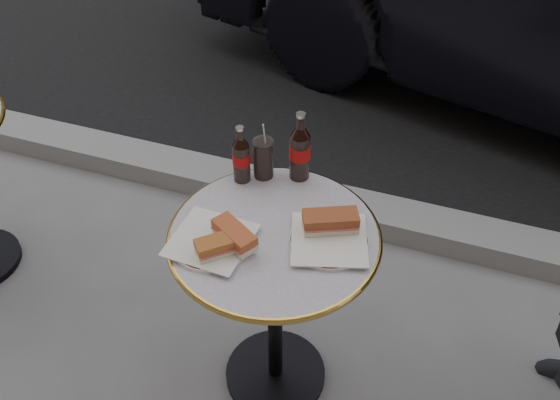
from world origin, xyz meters
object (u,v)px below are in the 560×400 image
(bistro_table, at_px, (275,313))
(plate_left, at_px, (211,242))
(plate_right, at_px, (329,241))
(cola_bottle_left, at_px, (241,154))
(cola_bottle_right, at_px, (300,146))
(cola_glass, at_px, (263,158))

(bistro_table, distance_m, plate_left, 0.41)
(bistro_table, xyz_separation_m, plate_right, (0.16, 0.02, 0.37))
(bistro_table, relative_size, cola_bottle_left, 3.64)
(plate_left, xyz_separation_m, cola_bottle_right, (0.14, 0.37, 0.11))
(plate_left, distance_m, plate_right, 0.33)
(cola_bottle_left, xyz_separation_m, cola_glass, (0.06, 0.04, -0.03))
(plate_left, relative_size, plate_right, 1.01)
(bistro_table, relative_size, cola_glass, 5.41)
(cola_glass, bearing_deg, plate_left, -95.78)
(bistro_table, xyz_separation_m, plate_left, (-0.15, -0.10, 0.37))
(plate_left, bearing_deg, cola_bottle_right, 68.74)
(cola_bottle_left, bearing_deg, bistro_table, -47.84)
(cola_bottle_right, distance_m, cola_glass, 0.12)
(bistro_table, height_order, cola_bottle_left, cola_bottle_left)
(bistro_table, bearing_deg, plate_left, -148.07)
(bistro_table, height_order, plate_left, plate_left)
(cola_bottle_left, bearing_deg, plate_left, -85.50)
(plate_left, xyz_separation_m, cola_glass, (0.03, 0.33, 0.06))
(bistro_table, relative_size, plate_left, 3.23)
(plate_right, bearing_deg, bistro_table, -173.89)
(bistro_table, xyz_separation_m, cola_bottle_left, (-0.18, 0.20, 0.47))
(plate_right, bearing_deg, cola_bottle_left, 151.90)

